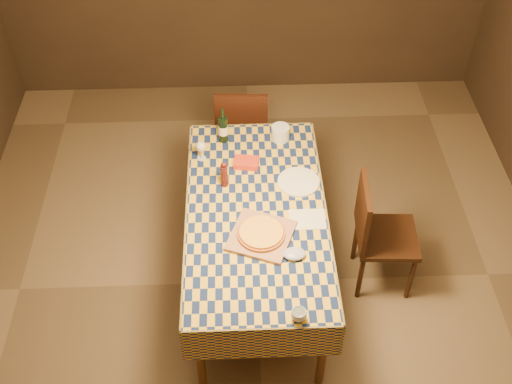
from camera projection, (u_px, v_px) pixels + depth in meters
room at (256, 145)px, 3.85m from camera, size 5.00×5.10×2.70m
dining_table at (256, 219)px, 4.31m from camera, size 0.94×1.84×0.77m
cutting_board at (261, 236)px, 4.09m from camera, size 0.48×0.48×0.02m
pizza at (261, 233)px, 4.07m from camera, size 0.37×0.37×0.03m
pepper_mill at (224, 175)px, 4.37m from camera, size 0.06×0.06×0.21m
bowl at (266, 225)px, 4.15m from camera, size 0.14×0.14×0.04m
wine_glass at (201, 147)px, 4.56m from camera, size 0.08×0.08×0.15m
wine_bottle at (223, 129)px, 4.70m from camera, size 0.08×0.08×0.29m
deli_tub at (280, 133)px, 4.75m from camera, size 0.18×0.18×0.11m
takeout_container at (246, 163)px, 4.57m from camera, size 0.19×0.15×0.04m
white_plate at (299, 182)px, 4.45m from camera, size 0.32×0.32×0.02m
tumbler at (299, 315)px, 3.64m from camera, size 0.12×0.12×0.07m
flour_patch at (307, 219)px, 4.21m from camera, size 0.24×0.18×0.00m
flour_bag at (294, 254)px, 3.97m from camera, size 0.16×0.13×0.04m
chair_far at (242, 127)px, 5.28m from camera, size 0.44×0.45×0.93m
chair_right at (376, 230)px, 4.47m from camera, size 0.45×0.44×0.93m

